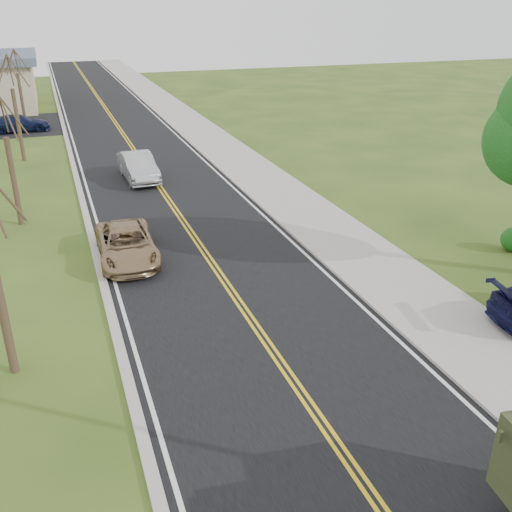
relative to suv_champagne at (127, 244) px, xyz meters
name	(u,v)px	position (x,y,z in m)	size (l,w,h in m)	color
road	(123,134)	(3.00, 23.58, -0.64)	(8.00, 120.00, 0.01)	black
curb_right	(176,129)	(7.15, 23.58, -0.59)	(0.30, 120.00, 0.12)	#9E998E
sidewalk_right	(198,128)	(8.90, 23.58, -0.60)	(3.20, 120.00, 0.10)	#9E998E
curb_left	(66,137)	(-1.15, 23.58, -0.60)	(0.30, 120.00, 0.10)	#9E998E
bare_tree_b	(12,171)	(-4.00, 5.58, 1.83)	(1.83, 2.14, 5.73)	#38281C
bare_tree_c	(17,116)	(-4.00, 17.58, 2.13)	(2.04, 2.39, 6.42)	#38281C
bare_tree_d	(21,93)	(-4.00, 29.58, 1.90)	(1.88, 2.20, 5.91)	#38281C
suv_champagne	(127,244)	(0.00, 0.00, 0.00)	(2.15, 4.67, 1.30)	#9C7D58
sedan_silver	(138,167)	(2.20, 10.79, 0.10)	(1.59, 4.57, 1.51)	#ACACB1
lot_car_navy	(19,123)	(-4.38, 26.93, 0.00)	(1.83, 4.50, 1.31)	#0F1637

